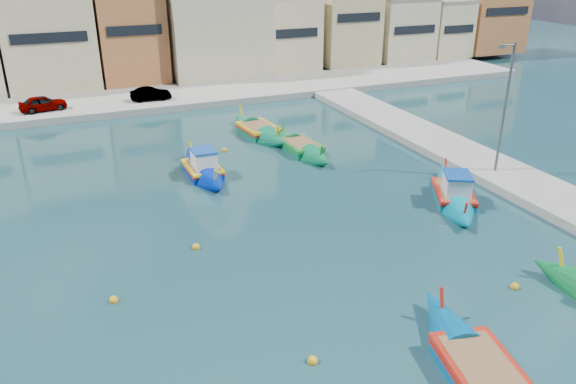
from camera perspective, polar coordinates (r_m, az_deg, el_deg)
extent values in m
plane|color=#14373D|center=(22.92, -3.40, -10.38)|extent=(160.00, 160.00, 0.00)
cube|color=gray|center=(51.88, -15.67, 8.86)|extent=(80.00, 8.00, 0.60)
cube|color=beige|center=(58.20, -23.11, 14.26)|extent=(7.88, 7.44, 8.99)
cube|color=black|center=(54.40, -23.07, 14.21)|extent=(6.30, 0.10, 0.90)
cube|color=#BE703B|center=(58.04, -15.76, 15.43)|extent=(6.17, 6.13, 9.43)
cube|color=black|center=(54.91, -15.32, 15.54)|extent=(4.93, 0.10, 0.90)
cube|color=tan|center=(60.48, -8.44, 14.72)|extent=(7.31, 7.69, 6.05)
cube|color=gray|center=(60.08, -8.62, 17.71)|extent=(7.46, 7.85, 0.30)
cube|color=black|center=(56.72, -7.38, 14.50)|extent=(5.85, 0.10, 0.90)
cube|color=beige|center=(62.69, -1.11, 15.89)|extent=(7.54, 7.30, 7.41)
cube|color=black|center=(59.26, 0.28, 15.80)|extent=(6.03, 0.10, 0.90)
cube|color=tan|center=(65.75, 5.64, 17.13)|extent=(6.36, 6.97, 9.63)
cube|color=black|center=(62.63, 7.25, 17.18)|extent=(5.09, 0.10, 0.90)
cube|color=beige|center=(69.52, 11.10, 15.93)|extent=(6.63, 6.70, 6.65)
cube|color=black|center=(66.70, 12.78, 15.77)|extent=(5.30, 0.10, 0.90)
cube|color=beige|center=(73.41, 15.05, 15.80)|extent=(5.08, 7.51, 6.20)
cube|color=gray|center=(73.08, 15.33, 18.32)|extent=(5.18, 7.66, 0.30)
cube|color=black|center=(70.42, 16.99, 15.54)|extent=(4.06, 0.10, 0.90)
cube|color=#BE703B|center=(77.05, 19.79, 16.77)|extent=(7.79, 6.00, 9.33)
cube|color=black|center=(74.78, 21.43, 16.73)|extent=(6.23, 0.10, 0.90)
cube|color=beige|center=(60.50, -7.74, 17.60)|extent=(10.00, 10.00, 12.00)
cylinder|color=#595B60|center=(34.83, 21.09, 7.43)|extent=(0.16, 0.16, 8.00)
cylinder|color=#595B60|center=(33.77, 21.57, 13.72)|extent=(1.00, 0.10, 0.10)
cube|color=#595B60|center=(33.43, 20.91, 13.64)|extent=(0.35, 0.15, 0.18)
imported|color=#4C1919|center=(49.84, -23.65, 8.26)|extent=(3.83, 2.02, 1.24)
imported|color=#4C1919|center=(50.44, -13.78, 9.66)|extent=(3.47, 1.34, 1.13)
cube|color=#007B97|center=(32.08, 16.42, -0.53)|extent=(3.19, 3.78, 0.92)
cone|color=#007B97|center=(34.54, 15.67, 1.39)|extent=(3.06, 3.54, 2.37)
cone|color=#007B97|center=(29.64, 17.32, -2.61)|extent=(3.06, 3.54, 2.37)
cube|color=red|center=(31.93, 16.50, 0.10)|extent=(3.35, 3.98, 0.17)
cube|color=red|center=(32.00, 16.47, -0.17)|extent=(3.30, 3.88, 0.09)
cube|color=olive|center=(31.91, 16.52, 0.22)|extent=(2.81, 3.39, 0.06)
cylinder|color=red|center=(34.57, 15.71, 2.48)|extent=(0.32, 0.45, 1.01)
cylinder|color=red|center=(29.15, 17.56, -1.79)|extent=(0.32, 0.45, 1.01)
cube|color=white|center=(31.28, 16.77, 0.73)|extent=(1.94, 2.09, 1.02)
cube|color=#0F47A5|center=(31.07, 16.89, 1.68)|extent=(2.06, 2.23, 0.11)
cube|color=#0020A1|center=(34.66, -8.64, 2.03)|extent=(1.88, 2.96, 0.92)
cone|color=#0020A1|center=(36.85, -9.67, 3.36)|extent=(1.87, 2.75, 2.30)
cone|color=#0020A1|center=(32.47, -7.48, 0.66)|extent=(1.87, 2.75, 2.30)
cube|color=yellow|center=(34.52, -8.68, 2.62)|extent=(1.95, 3.12, 0.17)
cube|color=red|center=(34.58, -8.66, 2.37)|extent=(1.97, 3.01, 0.09)
cube|color=olive|center=(34.50, -8.69, 2.74)|extent=(1.60, 2.69, 0.06)
cylinder|color=yellow|center=(36.87, -9.83, 4.35)|extent=(0.13, 0.44, 1.00)
cylinder|color=yellow|center=(32.03, -7.41, 1.49)|extent=(0.13, 0.44, 1.00)
cube|color=white|center=(33.93, -8.54, 3.30)|extent=(1.31, 1.51, 1.01)
cube|color=#0F47A5|center=(33.74, -8.60, 4.19)|extent=(1.38, 1.62, 0.11)
cube|color=#0A7142|center=(38.23, 1.34, 4.40)|extent=(2.02, 3.23, 0.96)
cone|color=#0A7142|center=(40.46, -0.29, 5.58)|extent=(2.01, 2.99, 2.42)
cone|color=#0A7142|center=(36.02, 3.17, 3.21)|extent=(2.01, 2.99, 2.42)
cube|color=#197F2D|center=(38.10, 1.35, 4.97)|extent=(2.10, 3.40, 0.17)
cube|color=#197F33|center=(38.15, 1.34, 4.72)|extent=(2.11, 3.29, 0.10)
cube|color=olive|center=(38.07, 1.35, 5.08)|extent=(1.72, 2.93, 0.06)
cylinder|color=#197F2D|center=(40.50, -0.45, 6.52)|extent=(0.15, 0.46, 1.05)
cylinder|color=#197F2D|center=(35.59, 3.39, 4.02)|extent=(0.15, 0.46, 1.05)
cube|color=#0A704A|center=(41.73, -3.01, 6.08)|extent=(2.48, 3.45, 1.07)
cone|color=#0A704A|center=(44.03, -4.58, 7.05)|extent=(2.46, 3.25, 2.64)
cone|color=#0A704A|center=(39.45, -1.27, 5.13)|extent=(2.46, 3.25, 2.64)
cube|color=gold|center=(41.60, -3.02, 6.67)|extent=(2.58, 3.64, 0.19)
cube|color=red|center=(41.65, -3.02, 6.41)|extent=(2.59, 3.52, 0.11)
cube|color=olive|center=(41.57, -3.03, 6.78)|extent=(2.13, 3.12, 0.06)
cylinder|color=gold|center=(44.06, -4.76, 8.00)|extent=(0.20, 0.52, 1.17)
cylinder|color=gold|center=(39.01, -1.09, 5.99)|extent=(0.20, 0.52, 1.17)
cube|color=#005B97|center=(19.84, 19.11, -17.42)|extent=(2.77, 3.86, 1.03)
cone|color=#005B97|center=(21.77, 15.51, -12.60)|extent=(2.71, 3.60, 2.60)
cube|color=#B32213|center=(19.57, 19.28, -16.46)|extent=(2.89, 4.07, 0.18)
cube|color=red|center=(19.68, 19.21, -16.88)|extent=(2.89, 3.95, 0.10)
cube|color=olive|center=(19.51, 19.32, -16.28)|extent=(2.40, 3.48, 0.06)
cylinder|color=#B32213|center=(21.60, 15.38, -10.74)|extent=(0.25, 0.50, 1.12)
cone|color=#0A7031|center=(26.09, 26.29, -7.81)|extent=(3.08, 3.63, 2.65)
cylinder|color=yellow|center=(25.83, 26.01, -6.30)|extent=(0.32, 0.53, 1.16)
sphere|color=gold|center=(23.47, -17.29, -10.44)|extent=(0.36, 0.36, 0.36)
sphere|color=gold|center=(26.38, -9.32, -5.55)|extent=(0.36, 0.36, 0.36)
sphere|color=gold|center=(38.54, -6.48, 4.23)|extent=(0.36, 0.36, 0.36)
sphere|color=gold|center=(32.34, 17.20, -0.64)|extent=(0.36, 0.36, 0.36)
sphere|color=gold|center=(19.66, 2.53, -16.75)|extent=(0.36, 0.36, 0.36)
sphere|color=gold|center=(25.01, 22.05, -8.91)|extent=(0.36, 0.36, 0.36)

